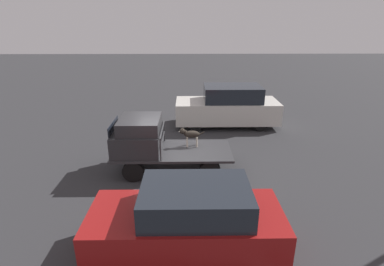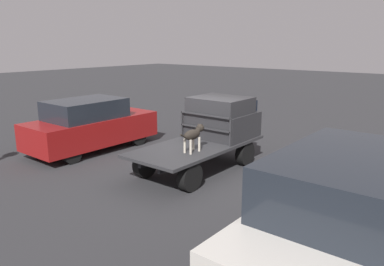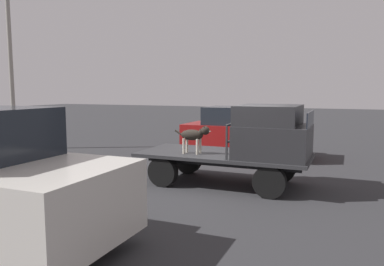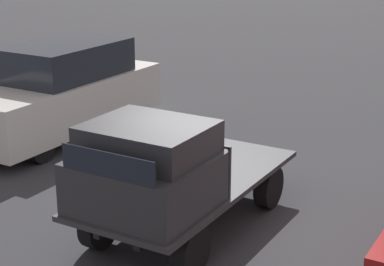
# 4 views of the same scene
# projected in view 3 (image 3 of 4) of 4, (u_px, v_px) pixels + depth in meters

# --- Properties ---
(ground_plane) EXTENTS (80.00, 80.00, 0.00)m
(ground_plane) POSITION_uv_depth(u_px,v_px,m) (223.00, 184.00, 9.20)
(ground_plane) COLOR #2D2D30
(flatbed_truck) EXTENTS (4.11, 1.86, 0.77)m
(flatbed_truck) POSITION_uv_depth(u_px,v_px,m) (224.00, 161.00, 9.14)
(flatbed_truck) COLOR black
(flatbed_truck) RESTS_ON ground
(truck_cab) EXTENTS (1.60, 1.74, 1.18)m
(truck_cab) POSITION_uv_depth(u_px,v_px,m) (272.00, 132.00, 8.60)
(truck_cab) COLOR #28282B
(truck_cab) RESTS_ON flatbed_truck
(truck_headboard) EXTENTS (0.04, 1.74, 0.78)m
(truck_headboard) POSITION_uv_depth(u_px,v_px,m) (237.00, 133.00, 8.93)
(truck_headboard) COLOR #2D2D30
(truck_headboard) RESTS_ON flatbed_truck
(dog) EXTENTS (0.94, 0.26, 0.71)m
(dog) POSITION_uv_depth(u_px,v_px,m) (195.00, 135.00, 8.97)
(dog) COLOR beige
(dog) RESTS_ON flatbed_truck
(parked_sedan) EXTENTS (4.31, 1.82, 1.71)m
(parked_sedan) POSITION_uv_depth(u_px,v_px,m) (245.00, 132.00, 13.04)
(parked_sedan) COLOR black
(parked_sedan) RESTS_ON ground
(light_pole_near) EXTENTS (0.41, 0.41, 7.34)m
(light_pole_near) POSITION_uv_depth(u_px,v_px,m) (9.00, 32.00, 14.18)
(light_pole_near) COLOR gray
(light_pole_near) RESTS_ON ground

